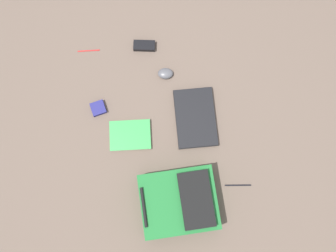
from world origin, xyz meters
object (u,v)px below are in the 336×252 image
(backpack, at_px, (180,201))
(pen_black, at_px, (89,50))
(pen_blue, at_px, (238,185))
(computer_mouse, at_px, (165,73))
(power_brick, at_px, (144,46))
(laptop, at_px, (195,118))
(earbud_pouch, at_px, (98,108))
(book_blue, at_px, (130,135))

(backpack, distance_m, pen_black, 1.05)
(backpack, distance_m, pen_blue, 0.35)
(computer_mouse, distance_m, pen_blue, 0.78)
(power_brick, distance_m, pen_black, 0.34)
(laptop, xyz_separation_m, earbud_pouch, (-0.03, 0.57, -0.00))
(laptop, bearing_deg, backpack, 177.12)
(backpack, relative_size, pen_black, 3.62)
(book_blue, height_order, computer_mouse, computer_mouse)
(backpack, bearing_deg, pen_blue, -67.12)
(computer_mouse, bearing_deg, backpack, -175.35)
(power_brick, xyz_separation_m, pen_black, (-0.08, 0.33, -0.01))
(computer_mouse, xyz_separation_m, power_brick, (0.16, 0.15, -0.00))
(backpack, relative_size, book_blue, 1.81)
(laptop, height_order, computer_mouse, computer_mouse)
(backpack, bearing_deg, computer_mouse, 14.69)
(backpack, height_order, pen_black, backpack)
(laptop, distance_m, computer_mouse, 0.32)
(pen_black, xyz_separation_m, earbud_pouch, (-0.35, -0.13, 0.01))
(computer_mouse, bearing_deg, pen_blue, -149.28)
(power_brick, height_order, earbud_pouch, power_brick)
(pen_blue, distance_m, earbud_pouch, 0.92)
(earbud_pouch, bearing_deg, pen_blue, -110.28)
(backpack, height_order, laptop, backpack)
(power_brick, distance_m, pen_blue, 0.99)
(pen_black, bearing_deg, backpack, -139.89)
(pen_black, height_order, earbud_pouch, earbud_pouch)
(pen_black, height_order, pen_blue, pen_blue)
(computer_mouse, distance_m, power_brick, 0.22)
(book_blue, distance_m, earbud_pouch, 0.25)
(laptop, distance_m, pen_black, 0.77)
(pen_blue, bearing_deg, laptop, 40.08)
(backpack, distance_m, power_brick, 0.94)
(pen_blue, xyz_separation_m, earbud_pouch, (0.32, 0.87, 0.01))
(book_blue, bearing_deg, backpack, -134.03)
(laptop, relative_size, power_brick, 3.05)
(laptop, distance_m, book_blue, 0.39)
(laptop, distance_m, pen_blue, 0.46)
(pen_blue, bearing_deg, pen_black, 56.08)
(laptop, bearing_deg, earbud_pouch, 92.89)
(pen_black, bearing_deg, book_blue, -144.56)
(earbud_pouch, bearing_deg, power_brick, -25.77)
(pen_blue, bearing_deg, backpack, 112.88)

